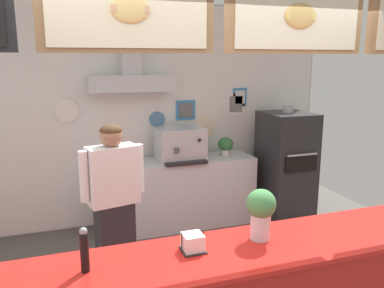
{
  "coord_description": "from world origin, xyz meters",
  "views": [
    {
      "loc": [
        -1.03,
        -2.42,
        2.17
      ],
      "look_at": [
        0.11,
        0.83,
        1.43
      ],
      "focal_mm": 37.42,
      "sensor_mm": 36.0,
      "label": 1
    }
  ],
  "objects_px": {
    "pizza_oven": "(286,166)",
    "potted_oregano": "(226,145)",
    "pepper_grinder": "(84,250)",
    "espresso_machine": "(180,144)",
    "potted_sage": "(201,149)",
    "basil_vase": "(261,212)",
    "shop_worker": "(114,204)",
    "napkin_holder": "(193,243)"
  },
  "relations": [
    {
      "from": "pizza_oven",
      "to": "potted_oregano",
      "type": "relative_size",
      "value": 6.28
    },
    {
      "from": "pepper_grinder",
      "to": "basil_vase",
      "type": "distance_m",
      "value": 1.12
    },
    {
      "from": "pizza_oven",
      "to": "basil_vase",
      "type": "bearing_deg",
      "value": -125.67
    },
    {
      "from": "pizza_oven",
      "to": "potted_sage",
      "type": "height_order",
      "value": "pizza_oven"
    },
    {
      "from": "pizza_oven",
      "to": "shop_worker",
      "type": "bearing_deg",
      "value": -157.1
    },
    {
      "from": "shop_worker",
      "to": "potted_oregano",
      "type": "distance_m",
      "value": 2.11
    },
    {
      "from": "basil_vase",
      "to": "napkin_holder",
      "type": "distance_m",
      "value": 0.49
    },
    {
      "from": "potted_sage",
      "to": "napkin_holder",
      "type": "height_order",
      "value": "napkin_holder"
    },
    {
      "from": "shop_worker",
      "to": "espresso_machine",
      "type": "distance_m",
      "value": 1.64
    },
    {
      "from": "potted_oregano",
      "to": "basil_vase",
      "type": "height_order",
      "value": "basil_vase"
    },
    {
      "from": "pizza_oven",
      "to": "potted_oregano",
      "type": "xyz_separation_m",
      "value": [
        -0.79,
        0.24,
        0.3
      ]
    },
    {
      "from": "pizza_oven",
      "to": "espresso_machine",
      "type": "distance_m",
      "value": 1.49
    },
    {
      "from": "napkin_holder",
      "to": "pepper_grinder",
      "type": "bearing_deg",
      "value": -177.18
    },
    {
      "from": "napkin_holder",
      "to": "pizza_oven",
      "type": "bearing_deg",
      "value": 47.62
    },
    {
      "from": "shop_worker",
      "to": "napkin_holder",
      "type": "height_order",
      "value": "shop_worker"
    },
    {
      "from": "potted_sage",
      "to": "basil_vase",
      "type": "height_order",
      "value": "basil_vase"
    },
    {
      "from": "pizza_oven",
      "to": "potted_oregano",
      "type": "distance_m",
      "value": 0.87
    },
    {
      "from": "basil_vase",
      "to": "espresso_machine",
      "type": "bearing_deg",
      "value": 84.02
    },
    {
      "from": "espresso_machine",
      "to": "napkin_holder",
      "type": "bearing_deg",
      "value": -106.02
    },
    {
      "from": "potted_sage",
      "to": "pizza_oven",
      "type": "bearing_deg",
      "value": -12.95
    },
    {
      "from": "potted_oregano",
      "to": "basil_vase",
      "type": "xyz_separation_m",
      "value": [
        -0.91,
        -2.6,
        0.16
      ]
    },
    {
      "from": "shop_worker",
      "to": "napkin_holder",
      "type": "xyz_separation_m",
      "value": [
        0.29,
        -1.34,
        0.19
      ]
    },
    {
      "from": "basil_vase",
      "to": "napkin_holder",
      "type": "relative_size",
      "value": 2.24
    },
    {
      "from": "shop_worker",
      "to": "pepper_grinder",
      "type": "distance_m",
      "value": 1.44
    },
    {
      "from": "shop_worker",
      "to": "pizza_oven",
      "type": "bearing_deg",
      "value": -169.35
    },
    {
      "from": "pizza_oven",
      "to": "basil_vase",
      "type": "xyz_separation_m",
      "value": [
        -1.7,
        -2.36,
        0.45
      ]
    },
    {
      "from": "shop_worker",
      "to": "basil_vase",
      "type": "relative_size",
      "value": 4.74
    },
    {
      "from": "potted_sage",
      "to": "pepper_grinder",
      "type": "distance_m",
      "value": 3.16
    },
    {
      "from": "espresso_machine",
      "to": "potted_sage",
      "type": "xyz_separation_m",
      "value": [
        0.3,
        0.05,
        -0.1
      ]
    },
    {
      "from": "potted_sage",
      "to": "napkin_holder",
      "type": "relative_size",
      "value": 1.28
    },
    {
      "from": "napkin_holder",
      "to": "shop_worker",
      "type": "bearing_deg",
      "value": 102.19
    },
    {
      "from": "pizza_oven",
      "to": "napkin_holder",
      "type": "distance_m",
      "value": 3.23
    },
    {
      "from": "shop_worker",
      "to": "espresso_machine",
      "type": "bearing_deg",
      "value": -141.84
    },
    {
      "from": "shop_worker",
      "to": "basil_vase",
      "type": "xyz_separation_m",
      "value": [
        0.76,
        -1.32,
        0.32
      ]
    },
    {
      "from": "pizza_oven",
      "to": "napkin_holder",
      "type": "bearing_deg",
      "value": -132.38
    },
    {
      "from": "pepper_grinder",
      "to": "napkin_holder",
      "type": "distance_m",
      "value": 0.65
    },
    {
      "from": "pizza_oven",
      "to": "potted_sage",
      "type": "relative_size",
      "value": 8.08
    },
    {
      "from": "shop_worker",
      "to": "napkin_holder",
      "type": "bearing_deg",
      "value": 89.94
    },
    {
      "from": "potted_oregano",
      "to": "pepper_grinder",
      "type": "relative_size",
      "value": 0.95
    },
    {
      "from": "potted_sage",
      "to": "napkin_holder",
      "type": "distance_m",
      "value": 2.84
    },
    {
      "from": "espresso_machine",
      "to": "basil_vase",
      "type": "xyz_separation_m",
      "value": [
        -0.27,
        -2.57,
        0.09
      ]
    },
    {
      "from": "pepper_grinder",
      "to": "napkin_holder",
      "type": "xyz_separation_m",
      "value": [
        0.64,
        0.03,
        -0.08
      ]
    }
  ]
}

